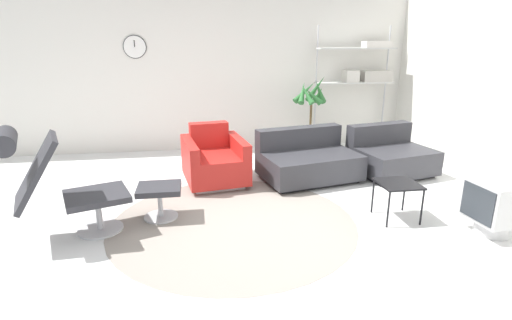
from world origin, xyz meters
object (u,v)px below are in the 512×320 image
lounge_chair (54,177)px  crt_television (496,205)px  potted_plant (311,120)px  side_table (398,187)px  ottoman (160,195)px  couch_low (308,161)px  armchair_red (214,162)px  couch_second (390,156)px  shelf_unit (365,68)px

lounge_chair → crt_television: bearing=62.7°
crt_television → potted_plant: bearing=12.6°
lounge_chair → side_table: bearing=68.9°
ottoman → side_table: 2.51m
lounge_chair → couch_low: 3.10m
armchair_red → side_table: armchair_red is taller
armchair_red → couch_second: 2.47m
potted_plant → lounge_chair: bearing=-142.1°
crt_television → potted_plant: size_ratio=0.42×
couch_low → lounge_chair: bearing=12.8°
couch_second → crt_television: (0.14, -1.90, 0.05)m
lounge_chair → potted_plant: 3.98m
ottoman → potted_plant: (2.24, 2.12, 0.32)m
armchair_red → potted_plant: (1.61, 1.07, 0.30)m
couch_second → shelf_unit: 1.83m
lounge_chair → shelf_unit: bearing=104.1°
ottoman → armchair_red: bearing=58.9°
potted_plant → armchair_red: bearing=-146.3°
potted_plant → crt_television: bearing=-71.4°
lounge_chair → shelf_unit: 5.06m
side_table → shelf_unit: bearing=74.7°
shelf_unit → ottoman: bearing=-142.8°
couch_second → potted_plant: bearing=-63.8°
couch_second → side_table: couch_second is taller
lounge_chair → couch_low: size_ratio=0.83×
crt_television → couch_low: bearing=30.4°
ottoman → crt_television: (3.24, -0.86, 0.04)m
ottoman → lounge_chair: bearing=-160.1°
couch_low → shelf_unit: 2.32m
couch_low → side_table: couch_low is taller
side_table → crt_television: size_ratio=0.75×
shelf_unit → armchair_red: bearing=-151.5°
lounge_chair → side_table: 3.38m
lounge_chair → ottoman: lounge_chair is taller
lounge_chair → shelf_unit: shelf_unit is taller
ottoman → crt_television: size_ratio=0.83×
ottoman → couch_low: 2.12m
side_table → potted_plant: (-0.23, 2.51, 0.22)m
couch_low → armchair_red: bearing=-15.3°
crt_television → side_table: bearing=52.9°
shelf_unit → side_table: bearing=-105.3°
crt_television → lounge_chair: bearing=76.6°
potted_plant → shelf_unit: shelf_unit is taller
ottoman → shelf_unit: shelf_unit is taller
potted_plant → shelf_unit: bearing=19.3°
lounge_chair → couch_low: bearing=95.2°
potted_plant → shelf_unit: 1.33m
crt_television → couch_second: bearing=-1.8°
potted_plant → couch_second: bearing=-51.5°
armchair_red → couch_second: size_ratio=0.87×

